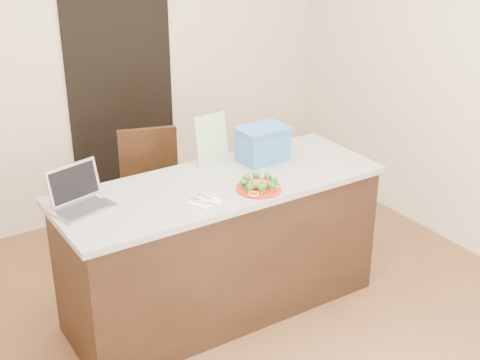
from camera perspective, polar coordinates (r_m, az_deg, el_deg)
ground at (r=4.40m, az=0.18°, el=-12.30°), size 4.00×4.00×0.00m
room_shell at (r=3.67m, az=0.21°, el=8.47°), size 4.00×4.00×4.00m
doorway at (r=5.58m, az=-10.05°, el=7.01°), size 0.90×0.02×2.00m
island at (r=4.32m, az=-1.61°, el=-5.70°), size 2.06×0.76×0.92m
plate at (r=4.00m, az=1.62°, el=-0.69°), size 0.27×0.27×0.02m
meatballs at (r=3.99m, az=1.68°, el=-0.36°), size 0.11×0.11×0.04m
broccoli at (r=3.99m, az=1.63°, el=-0.13°), size 0.22×0.22×0.04m
pepper_rings at (r=4.00m, az=1.62°, el=-0.56°), size 0.25×0.24×0.01m
napkin at (r=3.86m, az=-3.01°, el=-1.86°), size 0.19×0.19×0.01m
fork at (r=3.85m, az=-3.35°, el=-1.79°), size 0.09×0.15×0.00m
knife at (r=3.85m, az=-2.49°, el=-1.76°), size 0.05×0.20×0.01m
yogurt_bottle at (r=4.02m, az=2.37°, el=-0.37°), size 0.03×0.03×0.06m
laptop at (r=3.89m, az=-13.63°, el=-1.34°), size 0.37×0.33×0.23m
leaflet at (r=4.33m, az=-2.43°, el=3.50°), size 0.23×0.07×0.33m
blue_box at (r=4.39m, az=1.95°, el=3.13°), size 0.33×0.24×0.23m
chair at (r=4.97m, az=-7.18°, el=-0.54°), size 0.54×0.55×0.97m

